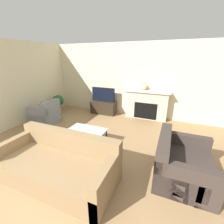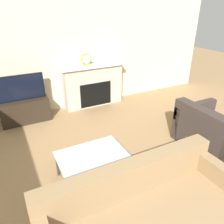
{
  "view_description": "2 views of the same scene",
  "coord_description": "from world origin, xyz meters",
  "px_view_note": "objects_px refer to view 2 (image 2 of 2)",
  "views": [
    {
      "loc": [
        1.78,
        -0.79,
        2.17
      ],
      "look_at": [
        0.41,
        2.54,
        0.86
      ],
      "focal_mm": 24.0,
      "sensor_mm": 36.0,
      "label": 1
    },
    {
      "loc": [
        -1.06,
        -0.27,
        2.35
      ],
      "look_at": [
        0.35,
        2.42,
        0.86
      ],
      "focal_mm": 35.0,
      "sensor_mm": 36.0,
      "label": 2
    }
  ],
  "objects_px": {
    "couch_loveseat": "(214,133)",
    "couch_sectional": "(147,221)",
    "mantel_clock": "(86,59)",
    "coffee_table": "(93,158)",
    "tv": "(21,88)"
  },
  "relations": [
    {
      "from": "couch_loveseat",
      "to": "couch_sectional",
      "type": "bearing_deg",
      "value": 112.82
    },
    {
      "from": "couch_sectional",
      "to": "mantel_clock",
      "type": "distance_m",
      "value": 3.83
    },
    {
      "from": "couch_loveseat",
      "to": "coffee_table",
      "type": "distance_m",
      "value": 2.26
    },
    {
      "from": "tv",
      "to": "coffee_table",
      "type": "bearing_deg",
      "value": -75.44
    },
    {
      "from": "tv",
      "to": "mantel_clock",
      "type": "distance_m",
      "value": 1.6
    },
    {
      "from": "couch_loveseat",
      "to": "mantel_clock",
      "type": "distance_m",
      "value": 3.19
    },
    {
      "from": "couch_sectional",
      "to": "couch_loveseat",
      "type": "relative_size",
      "value": 1.81
    },
    {
      "from": "couch_sectional",
      "to": "mantel_clock",
      "type": "relative_size",
      "value": 8.2
    },
    {
      "from": "tv",
      "to": "couch_loveseat",
      "type": "relative_size",
      "value": 0.79
    },
    {
      "from": "coffee_table",
      "to": "mantel_clock",
      "type": "xyz_separation_m",
      "value": [
        0.92,
        2.51,
        0.81
      ]
    },
    {
      "from": "tv",
      "to": "mantel_clock",
      "type": "height_order",
      "value": "mantel_clock"
    },
    {
      "from": "couch_loveseat",
      "to": "mantel_clock",
      "type": "xyz_separation_m",
      "value": [
        -1.32,
        2.75,
        0.91
      ]
    },
    {
      "from": "couch_loveseat",
      "to": "coffee_table",
      "type": "relative_size",
      "value": 1.23
    },
    {
      "from": "tv",
      "to": "mantel_clock",
      "type": "bearing_deg",
      "value": 5.2
    },
    {
      "from": "couch_sectional",
      "to": "coffee_table",
      "type": "height_order",
      "value": "couch_sectional"
    }
  ]
}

